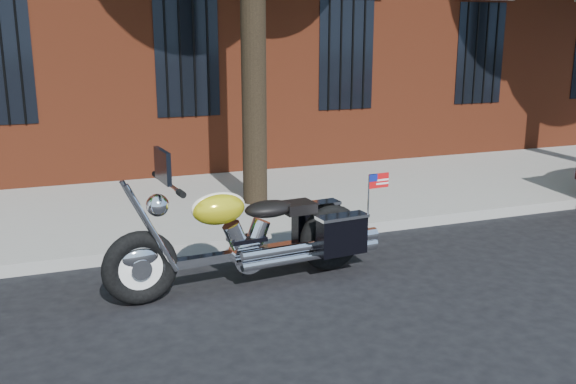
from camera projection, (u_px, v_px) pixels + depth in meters
name	position (u px, v px, depth m)	size (l,w,h in m)	color
ground	(294.00, 285.00, 6.85)	(120.00, 120.00, 0.00)	black
curb	(255.00, 240.00, 8.09)	(40.00, 0.16, 0.15)	gray
sidewalk	(217.00, 204.00, 9.79)	(40.00, 3.60, 0.15)	gray
motorcycle	(256.00, 238.00, 6.76)	(3.06, 1.02, 1.53)	black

